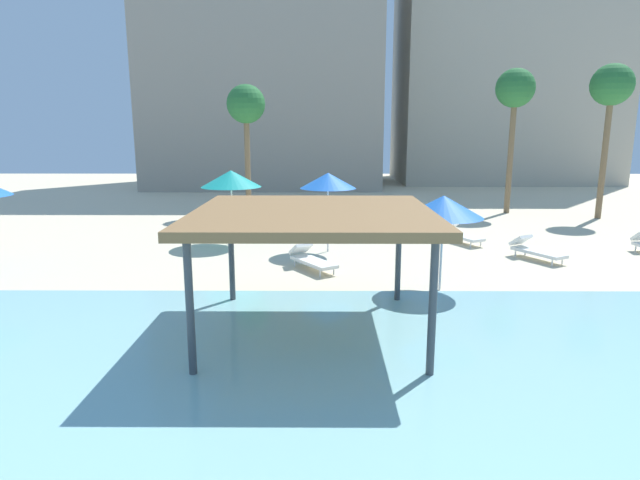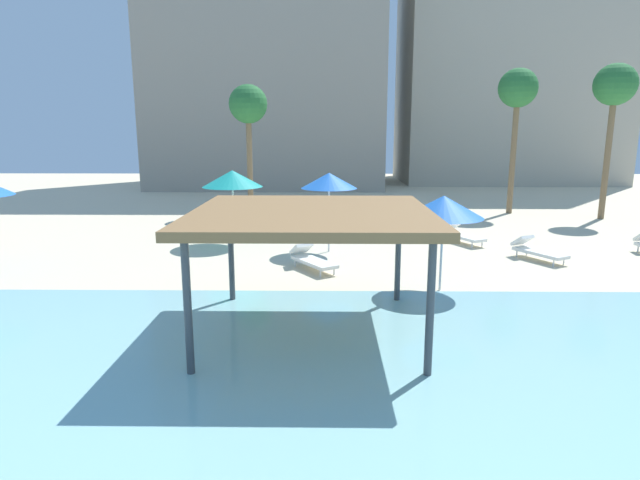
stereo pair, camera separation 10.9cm
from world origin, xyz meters
name	(u,v)px [view 1 (the left image)]	position (x,y,z in m)	size (l,w,h in m)	color
ground_plane	(322,312)	(0.00, 0.00, 0.00)	(80.00, 80.00, 0.00)	beige
lagoon_water	(321,439)	(0.00, -5.25, 0.02)	(44.00, 13.50, 0.04)	#8CC6CC
shade_pavilion	(313,217)	(-0.17, -1.26, 2.45)	(4.79, 4.79, 2.60)	#42474C
beach_umbrella_blue_0	(328,181)	(0.20, 6.26, 2.48)	(1.92, 1.92, 2.75)	silver
beach_umbrella_blue_2	(443,207)	(3.13, 1.73, 2.24)	(2.05, 2.05, 2.53)	silver
beach_umbrella_teal_3	(231,179)	(-3.34, 7.52, 2.43)	(2.21, 2.21, 2.74)	silver
lounge_chair_1	(534,249)	(6.98, 5.17, 0.33)	(1.45, 1.95, 0.74)	white
lounge_chair_2	(311,259)	(-0.35, 3.83, 0.33)	(1.55, 1.91, 0.74)	white
lounge_chair_3	(459,234)	(5.18, 7.77, 0.33)	(1.40, 1.96, 0.74)	white
palm_tree_0	(515,92)	(9.47, 15.12, 6.00)	(1.90, 1.90, 7.15)	brown
palm_tree_1	(246,107)	(-3.77, 14.93, 5.28)	(1.90, 1.90, 6.39)	brown
palm_tree_2	(612,89)	(13.29, 13.42, 6.01)	(1.90, 1.90, 7.17)	brown
hotel_block_0	(266,58)	(-4.31, 29.73, 9.48)	(16.79, 11.06, 18.95)	#9E9384
hotel_block_1	(505,45)	(14.63, 32.86, 10.86)	(16.73, 9.89, 21.71)	#B2A893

